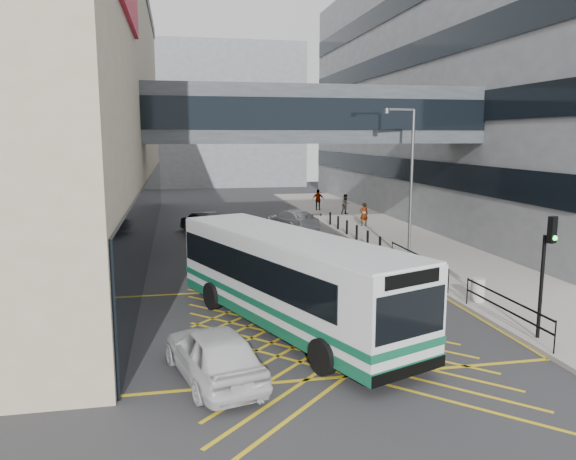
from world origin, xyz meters
TOP-DOWN VIEW (x-y plane):
  - ground at (0.00, 0.00)m, footprint 120.00×120.00m
  - building_right at (23.98, 24.00)m, footprint 24.09×44.00m
  - building_far at (-2.00, 60.00)m, footprint 28.00×16.00m
  - skybridge at (3.00, 12.00)m, footprint 20.00×4.10m
  - pavement at (9.00, 15.00)m, footprint 6.00×54.00m
  - box_junction at (0.00, 0.00)m, footprint 12.00×9.00m
  - bus at (-0.88, -0.24)m, footprint 6.57×11.46m
  - car_white at (-3.59, -4.00)m, footprint 3.08×5.10m
  - car_dark at (-2.74, 18.84)m, footprint 3.38×5.00m
  - car_silver at (3.21, 19.05)m, footprint 3.68×5.42m
  - traffic_light at (6.56, -3.32)m, footprint 0.32×0.46m
  - street_lamp at (6.72, 7.61)m, footprint 1.71×0.48m
  - litter_bin at (6.73, 0.75)m, footprint 0.51×0.51m
  - kerb_railings at (6.15, 1.78)m, footprint 0.05×12.54m
  - bollards at (6.25, 15.00)m, footprint 0.14×10.14m
  - pedestrian_a at (8.40, 18.99)m, footprint 0.66×0.48m
  - pedestrian_b at (8.93, 24.98)m, footprint 0.89×0.66m
  - pedestrian_c at (7.43, 28.08)m, footprint 1.15×0.82m

SIDE VIEW (x-z plane):
  - ground at x=0.00m, z-range 0.00..0.00m
  - box_junction at x=0.00m, z-range 0.00..0.01m
  - pavement at x=9.00m, z-range 0.00..0.16m
  - litter_bin at x=6.73m, z-range 0.16..1.04m
  - bollards at x=6.25m, z-range 0.16..1.06m
  - car_dark at x=-2.74m, z-range 0.00..1.46m
  - car_white at x=-3.59m, z-range 0.00..1.52m
  - car_silver at x=3.21m, z-range 0.00..1.55m
  - kerb_railings at x=6.15m, z-range 0.38..1.38m
  - pedestrian_b at x=8.93m, z-range 0.16..1.78m
  - pedestrian_a at x=8.40m, z-range 0.16..1.79m
  - pedestrian_c at x=7.43m, z-range 0.16..1.92m
  - bus at x=-0.88m, z-range 0.11..3.28m
  - traffic_light at x=6.56m, z-range 0.74..4.59m
  - street_lamp at x=6.72m, z-range 0.68..8.20m
  - skybridge at x=3.00m, z-range 6.00..9.00m
  - building_far at x=-2.00m, z-range 0.00..18.00m
  - building_right at x=23.98m, z-range 0.00..20.00m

